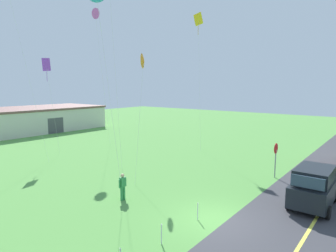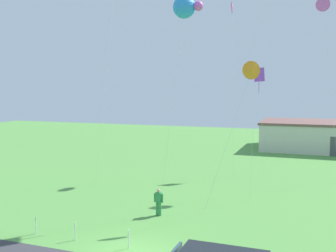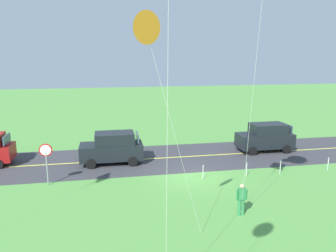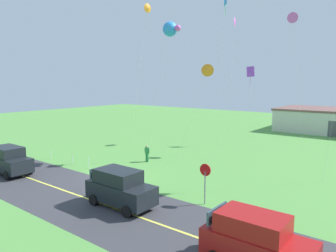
{
  "view_description": "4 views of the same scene",
  "coord_description": "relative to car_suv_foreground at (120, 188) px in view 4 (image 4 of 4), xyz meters",
  "views": [
    {
      "loc": [
        -12.59,
        -6.7,
        6.68
      ],
      "look_at": [
        1.33,
        4.03,
        4.29
      ],
      "focal_mm": 31.55,
      "sensor_mm": 36.0,
      "label": 1
    },
    {
      "loc": [
        7.15,
        -14.84,
        7.31
      ],
      "look_at": [
        0.85,
        2.19,
        5.64
      ],
      "focal_mm": 41.11,
      "sensor_mm": 36.0,
      "label": 2
    },
    {
      "loc": [
        5.21,
        19.43,
        7.65
      ],
      "look_at": [
        2.5,
        5.06,
        4.46
      ],
      "focal_mm": 35.21,
      "sensor_mm": 36.0,
      "label": 3
    },
    {
      "loc": [
        18.61,
        -16.33,
        7.49
      ],
      "look_at": [
        2.61,
        4.18,
        3.88
      ],
      "focal_mm": 34.01,
      "sensor_mm": 36.0,
      "label": 4
    }
  ],
  "objects": [
    {
      "name": "fence_post_0",
      "position": [
        -14.23,
        4.21,
        -0.7
      ],
      "size": [
        0.05,
        0.05,
        0.9
      ],
      "primitive_type": "cylinder",
      "color": "silver",
      "rests_on": "ground"
    },
    {
      "name": "kite_orange_near",
      "position": [
        -1.08,
        11.77,
        7.33
      ],
      "size": [
        3.02,
        1.73,
        9.07
      ],
      "color": "silver",
      "rests_on": "ground"
    },
    {
      "name": "car_suv_foreground",
      "position": [
        0.0,
        0.0,
        0.0
      ],
      "size": [
        4.4,
        2.12,
        2.24
      ],
      "color": "black",
      "rests_on": "ground"
    },
    {
      "name": "kite_red_low",
      "position": [
        -5.2,
        11.78,
        11.29
      ],
      "size": [
        1.9,
        3.39,
        13.15
      ],
      "color": "silver",
      "rests_on": "ground"
    },
    {
      "name": "car_parked_west_near",
      "position": [
        -12.2,
        -0.84,
        0.0
      ],
      "size": [
        4.4,
        2.12,
        2.24
      ],
      "color": "black",
      "rests_on": "ground"
    },
    {
      "name": "kite_pink_drift",
      "position": [
        -2.05,
        23.25,
        7.38
      ],
      "size": [
        1.15,
        0.58,
        9.33
      ],
      "color": "silver",
      "rests_on": "ground"
    },
    {
      "name": "fence_post_2",
      "position": [
        -8.37,
        4.21,
        -0.7
      ],
      "size": [
        0.05,
        0.05,
        0.9
      ],
      "primitive_type": "cylinder",
      "color": "silver",
      "rests_on": "ground"
    },
    {
      "name": "fence_post_3",
      "position": [
        -5.48,
        4.21,
        -0.7
      ],
      "size": [
        0.05,
        0.05,
        0.9
      ],
      "primitive_type": "cylinder",
      "color": "silver",
      "rests_on": "ground"
    },
    {
      "name": "stop_sign",
      "position": [
        3.91,
        3.41,
        0.65
      ],
      "size": [
        0.76,
        0.08,
        2.56
      ],
      "color": "gray",
      "rests_on": "ground"
    },
    {
      "name": "car_parked_east_near",
      "position": [
        9.08,
        -1.15,
        0.0
      ],
      "size": [
        4.4,
        2.12,
        2.24
      ],
      "color": "maroon",
      "rests_on": "ground"
    },
    {
      "name": "fence_post_1",
      "position": [
        -10.73,
        4.21,
        -0.7
      ],
      "size": [
        0.05,
        0.05,
        0.9
      ],
      "primitive_type": "cylinder",
      "color": "silver",
      "rests_on": "ground"
    },
    {
      "name": "kite_blue_mid",
      "position": [
        -4.68,
        24.19,
        13.6
      ],
      "size": [
        1.24,
        3.93,
        15.4
      ],
      "color": "silver",
      "rests_on": "ground"
    },
    {
      "name": "kite_green_far",
      "position": [
        -12.91,
        17.28,
        15.1
      ],
      "size": [
        0.46,
        3.59,
        16.92
      ],
      "color": "silver",
      "rests_on": "ground"
    },
    {
      "name": "kite_yellow_high",
      "position": [
        -1.26,
        15.1,
        13.73
      ],
      "size": [
        0.66,
        1.49,
        15.9
      ],
      "color": "silver",
      "rests_on": "ground"
    },
    {
      "name": "kite_purple_back",
      "position": [
        2.91,
        21.99,
        12.85
      ],
      "size": [
        2.31,
        0.51,
        14.63
      ],
      "color": "silver",
      "rests_on": "ground"
    },
    {
      "name": "asphalt_road",
      "position": [
        -4.93,
        -0.49,
        -1.15
      ],
      "size": [
        120.0,
        7.0,
        0.0
      ],
      "primitive_type": "cube",
      "color": "#38383D",
      "rests_on": "ground"
    },
    {
      "name": "person_adult_near",
      "position": [
        -5.93,
        9.1,
        -0.29
      ],
      "size": [
        0.58,
        0.22,
        1.6
      ],
      "rotation": [
        0.0,
        0.0,
        4.95
      ],
      "color": "#338C4C",
      "rests_on": "ground"
    },
    {
      "name": "ground_plane",
      "position": [
        -4.93,
        3.51,
        -1.2
      ],
      "size": [
        120.0,
        120.0,
        0.1
      ],
      "primitive_type": "cube",
      "color": "#549342"
    },
    {
      "name": "road_centre_stripe",
      "position": [
        -4.93,
        -0.49,
        -1.15
      ],
      "size": [
        120.0,
        0.16,
        0.0
      ],
      "primitive_type": "cube",
      "color": "#E5E04C",
      "rests_on": "asphalt_road"
    }
  ]
}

